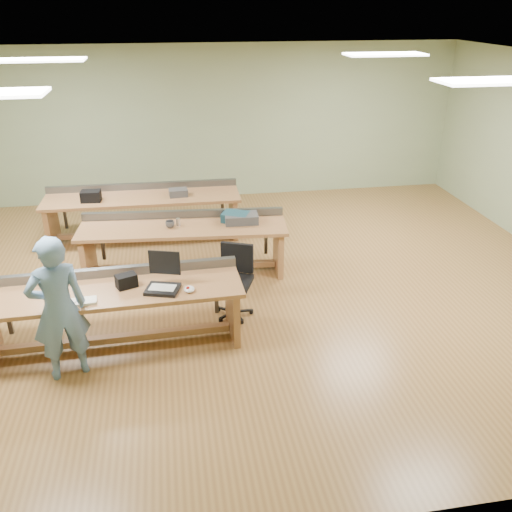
% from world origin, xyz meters
% --- Properties ---
extents(floor, '(10.00, 10.00, 0.00)m').
position_xyz_m(floor, '(0.00, 0.00, 0.00)').
color(floor, olive).
rests_on(floor, ground).
extents(ceiling, '(10.00, 10.00, 0.00)m').
position_xyz_m(ceiling, '(0.00, 0.00, 3.00)').
color(ceiling, silver).
rests_on(ceiling, wall_back).
extents(wall_back, '(10.00, 0.04, 3.00)m').
position_xyz_m(wall_back, '(0.00, 4.00, 1.50)').
color(wall_back, gray).
rests_on(wall_back, floor).
extents(wall_front, '(10.00, 0.04, 3.00)m').
position_xyz_m(wall_front, '(0.00, -4.00, 1.50)').
color(wall_front, gray).
rests_on(wall_front, floor).
extents(fluor_panels, '(6.20, 3.50, 0.03)m').
position_xyz_m(fluor_panels, '(0.00, 0.00, 2.97)').
color(fluor_panels, white).
rests_on(fluor_panels, ceiling).
extents(workbench_front, '(3.00, 0.89, 0.86)m').
position_xyz_m(workbench_front, '(-1.61, -1.18, 0.56)').
color(workbench_front, '#9A6C41').
rests_on(workbench_front, floor).
extents(workbench_mid, '(3.06, 1.05, 0.86)m').
position_xyz_m(workbench_mid, '(-0.71, 0.60, 0.56)').
color(workbench_mid, '#9A6C41').
rests_on(workbench_mid, floor).
extents(workbench_back, '(3.25, 0.92, 0.86)m').
position_xyz_m(workbench_back, '(-1.33, 2.05, 0.56)').
color(workbench_back, '#9A6C41').
rests_on(workbench_back, floor).
extents(person, '(0.70, 0.57, 1.64)m').
position_xyz_m(person, '(-2.10, -1.67, 0.82)').
color(person, '#6B91AF').
rests_on(person, floor).
extents(laptop_base, '(0.43, 0.39, 0.04)m').
position_xyz_m(laptop_base, '(-1.03, -1.33, 0.77)').
color(laptop_base, black).
rests_on(laptop_base, workbench_front).
extents(laptop_screen, '(0.35, 0.12, 0.29)m').
position_xyz_m(laptop_screen, '(-0.98, -1.19, 1.04)').
color(laptop_screen, black).
rests_on(laptop_screen, laptop_base).
extents(keyboard, '(0.51, 0.21, 0.03)m').
position_xyz_m(keyboard, '(-1.99, -1.46, 0.76)').
color(keyboard, silver).
rests_on(keyboard, workbench_front).
extents(trackball_mouse, '(0.16, 0.17, 0.06)m').
position_xyz_m(trackball_mouse, '(-0.73, -1.39, 0.78)').
color(trackball_mouse, white).
rests_on(trackball_mouse, workbench_front).
extents(camera_bag, '(0.27, 0.22, 0.16)m').
position_xyz_m(camera_bag, '(-1.43, -1.17, 0.83)').
color(camera_bag, black).
rests_on(camera_bag, workbench_front).
extents(task_chair, '(0.66, 0.66, 0.93)m').
position_xyz_m(task_chair, '(-0.14, -0.72, 0.34)').
color(task_chair, black).
rests_on(task_chair, floor).
extents(parts_bin_teal, '(0.46, 0.42, 0.13)m').
position_xyz_m(parts_bin_teal, '(0.07, 0.64, 0.82)').
color(parts_bin_teal, '#163A49').
rests_on(parts_bin_teal, workbench_mid).
extents(parts_bin_grey, '(0.50, 0.33, 0.13)m').
position_xyz_m(parts_bin_grey, '(0.14, 0.57, 0.82)').
color(parts_bin_grey, '#3C3C3F').
rests_on(parts_bin_grey, workbench_mid).
extents(mug, '(0.14, 0.14, 0.10)m').
position_xyz_m(mug, '(-0.90, 0.55, 0.80)').
color(mug, '#3C3C3F').
rests_on(mug, workbench_mid).
extents(drinks_can, '(0.07, 0.07, 0.11)m').
position_xyz_m(drinks_can, '(-0.78, 0.60, 0.81)').
color(drinks_can, '#BABABE').
rests_on(drinks_can, workbench_mid).
extents(storage_box_back, '(0.32, 0.24, 0.18)m').
position_xyz_m(storage_box_back, '(-2.13, 1.89, 0.84)').
color(storage_box_back, black).
rests_on(storage_box_back, workbench_back).
extents(tray_back, '(0.32, 0.24, 0.12)m').
position_xyz_m(tray_back, '(-0.73, 1.92, 0.81)').
color(tray_back, '#3C3C3F').
rests_on(tray_back, workbench_back).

